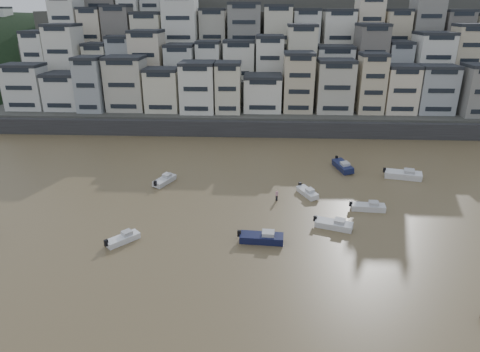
# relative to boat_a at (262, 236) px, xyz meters

# --- Properties ---
(ground) EXTENTS (400.00, 400.00, 0.00)m
(ground) POSITION_rel_boat_a_xyz_m (-11.45, -17.95, -0.80)
(ground) COLOR olive
(ground) RESTS_ON ground
(harbor_wall) EXTENTS (140.00, 3.00, 3.50)m
(harbor_wall) POSITION_rel_boat_a_xyz_m (-1.45, 47.05, 0.95)
(harbor_wall) COLOR #38383A
(harbor_wall) RESTS_ON ground
(hillside) EXTENTS (141.04, 66.00, 50.00)m
(hillside) POSITION_rel_boat_a_xyz_m (3.29, 86.89, 12.20)
(hillside) COLOR #4C4C47
(hillside) RESTS_ON ground
(boat_a) EXTENTS (6.02, 2.34, 1.61)m
(boat_a) POSITION_rel_boat_a_xyz_m (0.00, 0.00, 0.00)
(boat_a) COLOR #13173C
(boat_a) RESTS_ON ground
(boat_i) EXTENTS (3.45, 6.70, 1.75)m
(boat_i) POSITION_rel_boat_a_xyz_m (14.45, 26.21, 0.07)
(boat_i) COLOR #161D45
(boat_i) RESTS_ON ground
(boat_g) EXTENTS (6.85, 3.62, 1.78)m
(boat_g) POSITION_rel_boat_a_xyz_m (23.96, 22.36, 0.09)
(boat_g) COLOR silver
(boat_g) RESTS_ON ground
(boat_d) EXTENTS (5.32, 2.10, 1.42)m
(boat_d) POSITION_rel_boat_a_xyz_m (15.24, 9.72, -0.10)
(boat_d) COLOR silver
(boat_d) RESTS_ON ground
(boat_b) EXTENTS (5.57, 3.42, 1.44)m
(boat_b) POSITION_rel_boat_a_xyz_m (9.48, 4.02, -0.08)
(boat_b) COLOR silver
(boat_b) RESTS_ON ground
(boat_f) EXTENTS (3.65, 5.48, 1.43)m
(boat_f) POSITION_rel_boat_a_xyz_m (-16.05, 18.17, -0.09)
(boat_f) COLOR silver
(boat_f) RESTS_ON ground
(boat_j) EXTENTS (4.28, 4.47, 1.27)m
(boat_j) POSITION_rel_boat_a_xyz_m (-17.17, -0.88, -0.17)
(boat_j) COLOR white
(boat_j) RESTS_ON ground
(boat_e) EXTENTS (3.56, 5.13, 1.34)m
(boat_e) POSITION_rel_boat_a_xyz_m (7.04, 14.46, -0.13)
(boat_e) COLOR silver
(boat_e) RESTS_ON ground
(person_pink) EXTENTS (0.44, 0.44, 1.74)m
(person_pink) POSITION_rel_boat_a_xyz_m (2.24, 12.39, 0.07)
(person_pink) COLOR #C98E9D
(person_pink) RESTS_ON ground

